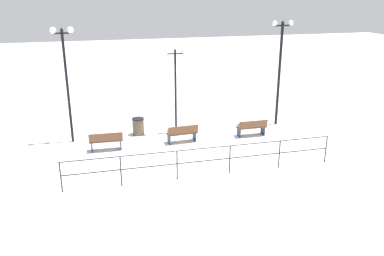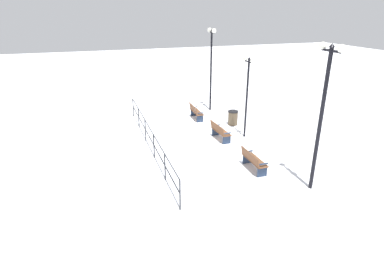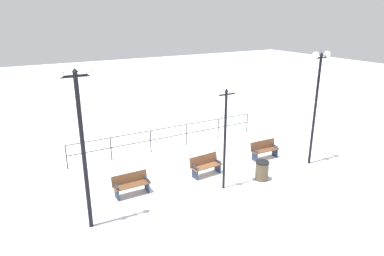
{
  "view_description": "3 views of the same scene",
  "coord_description": "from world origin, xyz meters",
  "px_view_note": "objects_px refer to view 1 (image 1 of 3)",
  "views": [
    {
      "loc": [
        -17.12,
        3.91,
        6.8
      ],
      "look_at": [
        -1.6,
        -0.07,
        1.23
      ],
      "focal_mm": 37.91,
      "sensor_mm": 36.0,
      "label": 1
    },
    {
      "loc": [
        -6.11,
        -13.68,
        6.3
      ],
      "look_at": [
        -1.71,
        -0.45,
        1.0
      ],
      "focal_mm": 29.32,
      "sensor_mm": 36.0,
      "label": 2
    },
    {
      "loc": [
        11.65,
        -7.4,
        6.79
      ],
      "look_at": [
        -2.49,
        0.7,
        1.35
      ],
      "focal_mm": 32.39,
      "sensor_mm": 36.0,
      "label": 3
    }
  ],
  "objects_px": {
    "lamppost_near": "(280,60)",
    "lamppost_far": "(65,64)",
    "bench_second": "(182,133)",
    "bench_third": "(106,141)",
    "lamppost_middle": "(175,69)",
    "bench_nearest": "(252,127)",
    "trash_bin": "(138,126)"
  },
  "relations": [
    {
      "from": "bench_third",
      "to": "lamppost_far",
      "type": "bearing_deg",
      "value": 45.26
    },
    {
      "from": "bench_nearest",
      "to": "trash_bin",
      "type": "bearing_deg",
      "value": 73.19
    },
    {
      "from": "lamppost_middle",
      "to": "trash_bin",
      "type": "bearing_deg",
      "value": 84.1
    },
    {
      "from": "bench_nearest",
      "to": "bench_second",
      "type": "xyz_separation_m",
      "value": [
        -0.03,
        3.44,
        0.01
      ]
    },
    {
      "from": "lamppost_near",
      "to": "lamppost_far",
      "type": "bearing_deg",
      "value": 90.0
    },
    {
      "from": "bench_nearest",
      "to": "lamppost_near",
      "type": "relative_size",
      "value": 0.27
    },
    {
      "from": "bench_second",
      "to": "trash_bin",
      "type": "relative_size",
      "value": 1.75
    },
    {
      "from": "lamppost_middle",
      "to": "bench_second",
      "type": "bearing_deg",
      "value": 179.32
    },
    {
      "from": "lamppost_far",
      "to": "bench_second",
      "type": "bearing_deg",
      "value": -106.02
    },
    {
      "from": "lamppost_middle",
      "to": "bench_third",
      "type": "bearing_deg",
      "value": 113.81
    },
    {
      "from": "lamppost_near",
      "to": "lamppost_middle",
      "type": "height_order",
      "value": "lamppost_near"
    },
    {
      "from": "bench_second",
      "to": "lamppost_far",
      "type": "xyz_separation_m",
      "value": [
        1.41,
        4.91,
        3.18
      ]
    },
    {
      "from": "lamppost_far",
      "to": "trash_bin",
      "type": "distance_m",
      "value": 4.46
    },
    {
      "from": "bench_second",
      "to": "lamppost_near",
      "type": "xyz_separation_m",
      "value": [
        1.41,
        -5.38,
        2.92
      ]
    },
    {
      "from": "bench_nearest",
      "to": "lamppost_middle",
      "type": "bearing_deg",
      "value": 67.83
    },
    {
      "from": "bench_nearest",
      "to": "lamppost_middle",
      "type": "xyz_separation_m",
      "value": [
        1.38,
        3.42,
        2.75
      ]
    },
    {
      "from": "lamppost_middle",
      "to": "lamppost_far",
      "type": "relative_size",
      "value": 0.8
    },
    {
      "from": "trash_bin",
      "to": "lamppost_middle",
      "type": "bearing_deg",
      "value": -95.9
    },
    {
      "from": "bench_second",
      "to": "lamppost_near",
      "type": "height_order",
      "value": "lamppost_near"
    },
    {
      "from": "bench_third",
      "to": "lamppost_middle",
      "type": "relative_size",
      "value": 0.35
    },
    {
      "from": "lamppost_far",
      "to": "lamppost_middle",
      "type": "bearing_deg",
      "value": -90.0
    },
    {
      "from": "bench_second",
      "to": "bench_third",
      "type": "bearing_deg",
      "value": 88.27
    },
    {
      "from": "lamppost_near",
      "to": "lamppost_far",
      "type": "height_order",
      "value": "lamppost_near"
    },
    {
      "from": "lamppost_near",
      "to": "bench_second",
      "type": "bearing_deg",
      "value": 104.69
    },
    {
      "from": "bench_nearest",
      "to": "bench_second",
      "type": "distance_m",
      "value": 3.44
    },
    {
      "from": "lamppost_middle",
      "to": "lamppost_far",
      "type": "distance_m",
      "value": 4.95
    },
    {
      "from": "lamppost_far",
      "to": "trash_bin",
      "type": "height_order",
      "value": "lamppost_far"
    },
    {
      "from": "lamppost_far",
      "to": "trash_bin",
      "type": "relative_size",
      "value": 6.26
    },
    {
      "from": "bench_nearest",
      "to": "trash_bin",
      "type": "height_order",
      "value": "bench_nearest"
    },
    {
      "from": "bench_third",
      "to": "bench_second",
      "type": "bearing_deg",
      "value": -86.47
    },
    {
      "from": "lamppost_near",
      "to": "lamppost_middle",
      "type": "bearing_deg",
      "value": 90.0
    },
    {
      "from": "bench_nearest",
      "to": "lamppost_far",
      "type": "relative_size",
      "value": 0.28
    }
  ]
}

